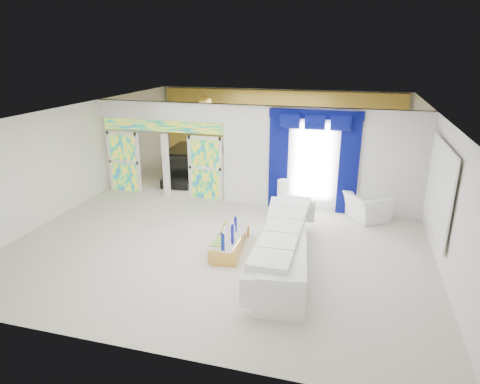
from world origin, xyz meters
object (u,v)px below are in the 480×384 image
(white_sofa, at_px, (285,247))
(grand_piano, at_px, (192,162))
(coffee_table, at_px, (230,243))
(armchair, at_px, (367,207))
(console_table, at_px, (293,206))

(white_sofa, xyz_separation_m, grand_piano, (-4.47, 5.81, 0.12))
(coffee_table, bearing_deg, armchair, 42.33)
(console_table, bearing_deg, grand_piano, 146.97)
(coffee_table, height_order, grand_piano, grand_piano)
(white_sofa, relative_size, console_table, 3.78)
(coffee_table, height_order, armchair, armchair)
(console_table, relative_size, grand_piano, 0.54)
(white_sofa, height_order, console_table, white_sofa)
(coffee_table, relative_size, grand_piano, 0.80)
(coffee_table, height_order, console_table, console_table)
(armchair, bearing_deg, white_sofa, 118.09)
(armchair, bearing_deg, console_table, 59.63)
(console_table, xyz_separation_m, armchair, (2.04, 0.07, 0.17))
(console_table, height_order, grand_piano, grand_piano)
(coffee_table, distance_m, console_table, 2.98)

